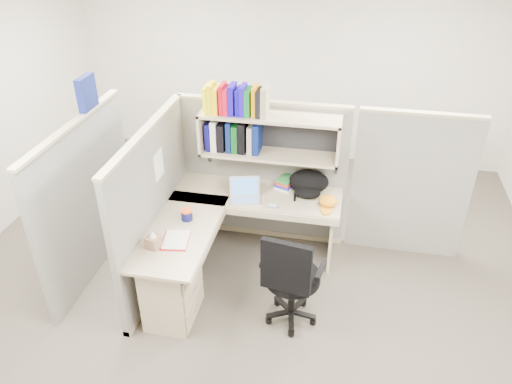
% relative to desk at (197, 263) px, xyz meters
% --- Properties ---
extents(ground, '(6.00, 6.00, 0.00)m').
position_rel_desk_xyz_m(ground, '(0.41, 0.29, -0.44)').
color(ground, '#36302A').
rests_on(ground, ground).
extents(room_shell, '(6.00, 6.00, 6.00)m').
position_rel_desk_xyz_m(room_shell, '(0.41, 0.29, 1.18)').
color(room_shell, beige).
rests_on(room_shell, ground).
extents(cubicle, '(3.79, 1.84, 1.95)m').
position_rel_desk_xyz_m(cubicle, '(0.04, 0.74, 0.47)').
color(cubicle, slate).
rests_on(cubicle, ground).
extents(desk, '(1.74, 1.75, 0.73)m').
position_rel_desk_xyz_m(desk, '(0.00, 0.00, 0.00)').
color(desk, gray).
rests_on(desk, ground).
extents(laptop, '(0.38, 0.38, 0.22)m').
position_rel_desk_xyz_m(laptop, '(0.32, 0.71, 0.40)').
color(laptop, silver).
rests_on(laptop, desk).
extents(backpack, '(0.46, 0.39, 0.24)m').
position_rel_desk_xyz_m(backpack, '(0.92, 0.96, 0.41)').
color(backpack, black).
rests_on(backpack, desk).
extents(orange_cap, '(0.20, 0.22, 0.10)m').
position_rel_desk_xyz_m(orange_cap, '(1.14, 0.78, 0.34)').
color(orange_cap, orange).
rests_on(orange_cap, desk).
extents(snack_canister, '(0.11, 0.11, 0.11)m').
position_rel_desk_xyz_m(snack_canister, '(-0.16, 0.27, 0.35)').
color(snack_canister, '#0D0F4E').
rests_on(snack_canister, desk).
extents(tissue_box, '(0.14, 0.14, 0.18)m').
position_rel_desk_xyz_m(tissue_box, '(-0.31, -0.21, 0.38)').
color(tissue_box, '#8C6A4F').
rests_on(tissue_box, desk).
extents(mouse, '(0.12, 0.10, 0.04)m').
position_rel_desk_xyz_m(mouse, '(0.61, 0.64, 0.31)').
color(mouse, '#98ABD8').
rests_on(mouse, desk).
extents(paper_cup, '(0.08, 0.08, 0.09)m').
position_rel_desk_xyz_m(paper_cup, '(0.36, 0.99, 0.33)').
color(paper_cup, silver).
rests_on(paper_cup, desk).
extents(book_stack, '(0.24, 0.28, 0.11)m').
position_rel_desk_xyz_m(book_stack, '(0.68, 1.06, 0.35)').
color(book_stack, gray).
rests_on(book_stack, desk).
extents(loose_paper, '(0.26, 0.32, 0.00)m').
position_rel_desk_xyz_m(loose_paper, '(-0.15, -0.06, 0.29)').
color(loose_paper, white).
rests_on(loose_paper, desk).
extents(task_chair, '(0.57, 0.53, 1.04)m').
position_rel_desk_xyz_m(task_chair, '(0.91, -0.15, -0.07)').
color(task_chair, black).
rests_on(task_chair, ground).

